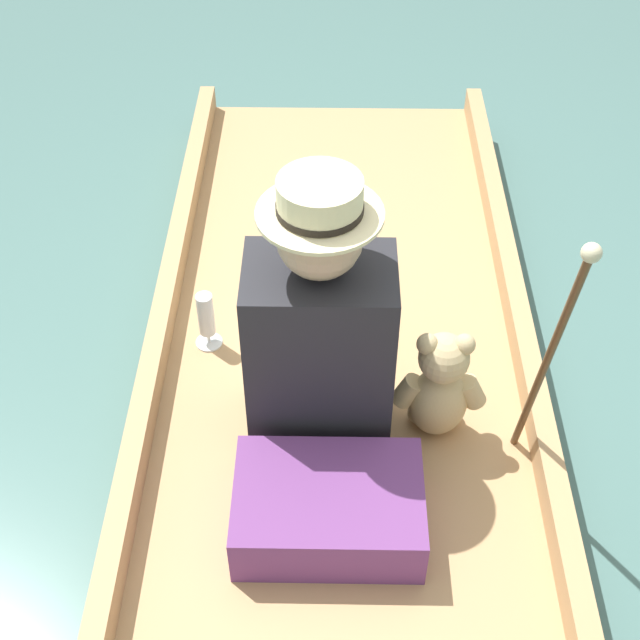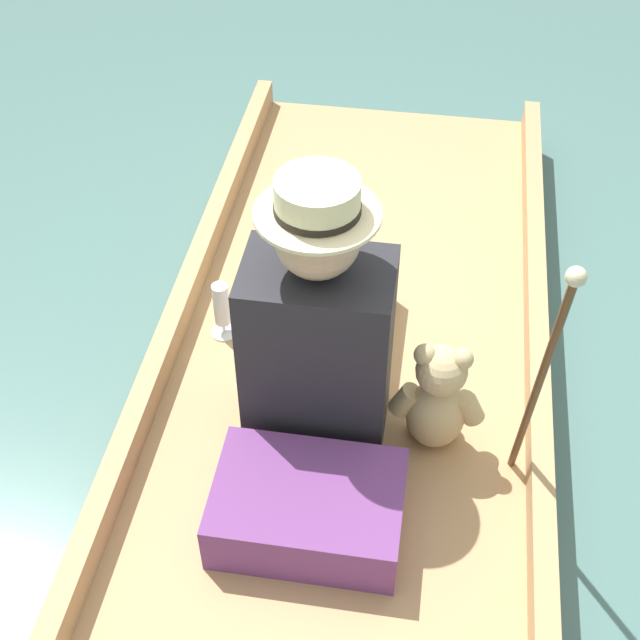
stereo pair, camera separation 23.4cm
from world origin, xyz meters
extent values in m
plane|color=#476B66|center=(0.00, 0.00, 0.00)|extent=(16.00, 16.00, 0.00)
cube|color=tan|center=(0.00, 0.00, 0.06)|extent=(1.19, 3.08, 0.12)
cube|color=tan|center=(-0.56, 0.00, 0.17)|extent=(0.06, 3.08, 0.10)
cube|color=tan|center=(0.56, 0.00, 0.17)|extent=(0.06, 3.08, 0.10)
cube|color=#6B3875|center=(-0.03, -0.55, 0.20)|extent=(0.48, 0.34, 0.16)
cube|color=white|center=(-0.06, 0.13, 0.18)|extent=(0.35, 0.43, 0.11)
cube|color=#232328|center=(-0.06, -0.21, 0.42)|extent=(0.39, 0.26, 0.59)
cube|color=beige|center=(-0.06, -0.08, 0.46)|extent=(0.04, 0.01, 0.32)
cube|color=white|center=(-0.17, -0.08, 0.49)|extent=(0.02, 0.01, 0.35)
cube|color=white|center=(0.05, -0.08, 0.49)|extent=(0.02, 0.01, 0.35)
sphere|color=tan|center=(-0.06, -0.21, 0.82)|extent=(0.21, 0.21, 0.21)
cylinder|color=beige|center=(-0.06, -0.21, 0.89)|extent=(0.30, 0.30, 0.01)
cylinder|color=beige|center=(-0.06, -0.21, 0.93)|extent=(0.20, 0.20, 0.08)
cylinder|color=black|center=(-0.06, -0.21, 0.90)|extent=(0.20, 0.20, 0.02)
ellipsoid|color=tan|center=(0.27, -0.22, 0.24)|extent=(0.16, 0.14, 0.24)
sphere|color=tan|center=(0.27, -0.22, 0.42)|extent=(0.14, 0.14, 0.14)
sphere|color=tan|center=(0.27, -0.16, 0.41)|extent=(0.06, 0.06, 0.06)
sphere|color=tan|center=(0.22, -0.22, 0.47)|extent=(0.06, 0.06, 0.06)
sphere|color=tan|center=(0.32, -0.22, 0.47)|extent=(0.06, 0.06, 0.06)
cylinder|color=tan|center=(0.18, -0.22, 0.28)|extent=(0.09, 0.06, 0.10)
cylinder|color=tan|center=(0.36, -0.22, 0.28)|extent=(0.09, 0.06, 0.10)
sphere|color=tan|center=(0.23, -0.19, 0.15)|extent=(0.07, 0.07, 0.07)
sphere|color=tan|center=(0.31, -0.19, 0.15)|extent=(0.07, 0.07, 0.07)
cylinder|color=silver|center=(-0.41, 0.11, 0.12)|extent=(0.08, 0.08, 0.01)
cylinder|color=silver|center=(-0.41, 0.11, 0.15)|extent=(0.01, 0.01, 0.04)
cylinder|color=silver|center=(-0.41, 0.11, 0.25)|extent=(0.05, 0.05, 0.15)
cylinder|color=brown|center=(0.49, -0.36, 0.55)|extent=(0.02, 0.21, 0.86)
sphere|color=beige|center=(0.49, -0.46, 0.98)|extent=(0.04, 0.04, 0.04)
camera|label=1|loc=(-0.03, -1.86, 2.13)|focal=50.00mm
camera|label=2|loc=(0.20, -1.84, 2.13)|focal=50.00mm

